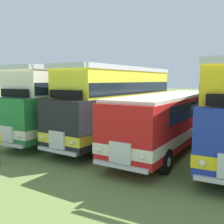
% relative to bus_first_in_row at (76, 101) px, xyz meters
% --- Properties ---
extents(ground_plane, '(200.00, 200.00, 0.00)m').
position_rel_bus_first_in_row_xyz_m(ground_plane, '(8.37, -0.03, -2.36)').
color(ground_plane, olive).
extents(bus_first_in_row, '(2.68, 11.35, 4.52)m').
position_rel_bus_first_in_row_xyz_m(bus_first_in_row, '(0.00, 0.00, 0.00)').
color(bus_first_in_row, '#237538').
rests_on(bus_first_in_row, ground).
extents(bus_second_in_row, '(3.08, 10.72, 4.52)m').
position_rel_bus_first_in_row_xyz_m(bus_second_in_row, '(3.35, -0.11, -0.00)').
color(bus_second_in_row, black).
rests_on(bus_second_in_row, ground).
extents(bus_third_in_row, '(2.97, 11.22, 2.99)m').
position_rel_bus_first_in_row_xyz_m(bus_third_in_row, '(6.70, -0.35, -0.61)').
color(bus_third_in_row, red).
rests_on(bus_third_in_row, ground).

